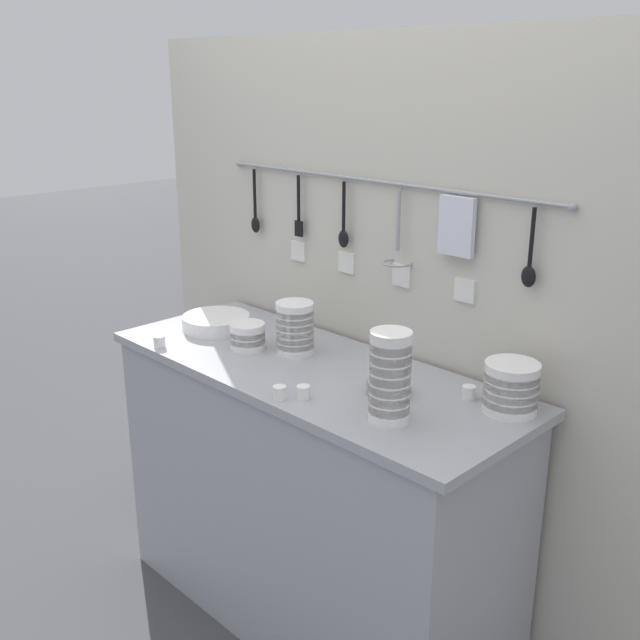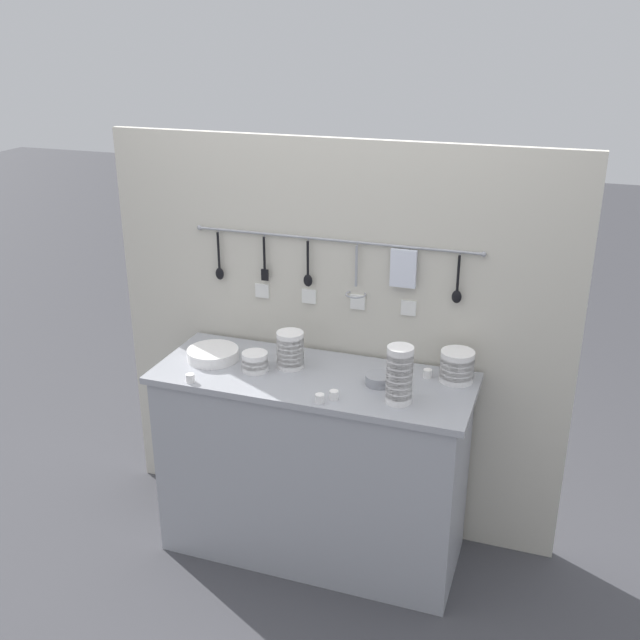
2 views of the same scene
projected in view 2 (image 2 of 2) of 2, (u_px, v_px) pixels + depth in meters
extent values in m
plane|color=#424247|center=(313.00, 546.00, 3.72)|extent=(20.00, 20.00, 0.00)
cube|color=#9EA0A8|center=(313.00, 378.00, 3.38)|extent=(1.45, 0.56, 0.03)
cube|color=#9EA0A8|center=(313.00, 467.00, 3.55)|extent=(1.39, 0.54, 0.91)
cube|color=beige|center=(334.00, 342.00, 3.63)|extent=(2.25, 0.04, 1.95)
cylinder|color=#93969E|center=(333.00, 240.00, 3.41)|extent=(1.36, 0.01, 0.01)
sphere|color=#93969E|center=(200.00, 228.00, 3.62)|extent=(0.02, 0.02, 0.02)
sphere|color=#93969E|center=(484.00, 254.00, 3.20)|extent=(0.02, 0.02, 0.02)
cylinder|color=black|center=(219.00, 251.00, 3.61)|extent=(0.01, 0.01, 0.18)
ellipsoid|color=black|center=(220.00, 274.00, 3.66)|extent=(0.04, 0.02, 0.06)
cylinder|color=#93969E|center=(219.00, 231.00, 3.59)|extent=(0.00, 0.01, 0.02)
cylinder|color=black|center=(264.00, 254.00, 3.54)|extent=(0.01, 0.01, 0.16)
cube|color=black|center=(265.00, 275.00, 3.58)|extent=(0.04, 0.01, 0.06)
cylinder|color=#93969E|center=(265.00, 235.00, 3.52)|extent=(0.01, 0.01, 0.02)
cylinder|color=black|center=(308.00, 258.00, 3.47)|extent=(0.01, 0.01, 0.17)
ellipsoid|color=black|center=(308.00, 280.00, 3.51)|extent=(0.04, 0.02, 0.06)
cylinder|color=#93969E|center=(309.00, 239.00, 3.45)|extent=(0.01, 0.01, 0.02)
cylinder|color=#93969E|center=(356.00, 266.00, 3.40)|extent=(0.01, 0.01, 0.19)
torus|color=#93969E|center=(356.00, 294.00, 3.46)|extent=(0.10, 0.10, 0.01)
cylinder|color=#93969E|center=(358.00, 244.00, 3.38)|extent=(0.01, 0.01, 0.02)
cube|color=silver|center=(403.00, 268.00, 3.33)|extent=(0.12, 0.02, 0.17)
cylinder|color=#93969E|center=(405.00, 248.00, 3.31)|extent=(0.01, 0.01, 0.02)
cylinder|color=black|center=(458.00, 274.00, 3.26)|extent=(0.01, 0.01, 0.16)
ellipsoid|color=black|center=(457.00, 297.00, 3.30)|extent=(0.04, 0.02, 0.06)
cylinder|color=#93969E|center=(460.00, 253.00, 3.24)|extent=(0.00, 0.01, 0.02)
cube|color=white|center=(262.00, 291.00, 3.64)|extent=(0.07, 0.01, 0.07)
cube|color=white|center=(309.00, 296.00, 3.56)|extent=(0.07, 0.01, 0.07)
cube|color=white|center=(358.00, 302.00, 3.49)|extent=(0.07, 0.01, 0.07)
cube|color=white|center=(409.00, 308.00, 3.42)|extent=(0.07, 0.01, 0.07)
cylinder|color=white|center=(399.00, 396.00, 3.13)|extent=(0.11, 0.11, 0.05)
cylinder|color=white|center=(399.00, 390.00, 3.12)|extent=(0.11, 0.11, 0.05)
cylinder|color=white|center=(399.00, 384.00, 3.10)|extent=(0.11, 0.11, 0.05)
cylinder|color=white|center=(399.00, 378.00, 3.09)|extent=(0.11, 0.11, 0.05)
cylinder|color=white|center=(400.00, 372.00, 3.08)|extent=(0.11, 0.11, 0.05)
cylinder|color=white|center=(400.00, 365.00, 3.07)|extent=(0.11, 0.11, 0.05)
cylinder|color=white|center=(400.00, 359.00, 3.06)|extent=(0.11, 0.11, 0.05)
cylinder|color=white|center=(400.00, 353.00, 3.05)|extent=(0.11, 0.11, 0.05)
cylinder|color=white|center=(291.00, 363.00, 3.45)|extent=(0.12, 0.12, 0.04)
cylinder|color=white|center=(290.00, 359.00, 3.44)|extent=(0.12, 0.12, 0.04)
cylinder|color=white|center=(290.00, 354.00, 3.43)|extent=(0.12, 0.12, 0.04)
cylinder|color=white|center=(290.00, 350.00, 3.42)|extent=(0.12, 0.12, 0.04)
cylinder|color=white|center=(290.00, 345.00, 3.41)|extent=(0.12, 0.12, 0.04)
cylinder|color=white|center=(290.00, 341.00, 3.40)|extent=(0.12, 0.12, 0.04)
cylinder|color=white|center=(290.00, 336.00, 3.40)|extent=(0.12, 0.12, 0.04)
cylinder|color=white|center=(255.00, 366.00, 3.41)|extent=(0.12, 0.12, 0.04)
cylinder|color=white|center=(255.00, 362.00, 3.40)|extent=(0.12, 0.12, 0.04)
cylinder|color=white|center=(255.00, 357.00, 3.39)|extent=(0.12, 0.12, 0.04)
cylinder|color=white|center=(456.00, 376.00, 3.31)|extent=(0.15, 0.15, 0.04)
cylinder|color=white|center=(457.00, 371.00, 3.30)|extent=(0.15, 0.15, 0.04)
cylinder|color=white|center=(457.00, 366.00, 3.30)|extent=(0.15, 0.15, 0.04)
cylinder|color=white|center=(457.00, 361.00, 3.29)|extent=(0.15, 0.15, 0.04)
cylinder|color=white|center=(458.00, 356.00, 3.28)|extent=(0.15, 0.15, 0.04)
cylinder|color=white|center=(213.00, 358.00, 3.53)|extent=(0.24, 0.24, 0.01)
cylinder|color=white|center=(213.00, 357.00, 3.53)|extent=(0.24, 0.24, 0.01)
cylinder|color=white|center=(213.00, 355.00, 3.52)|extent=(0.24, 0.24, 0.01)
cylinder|color=white|center=(213.00, 353.00, 3.52)|extent=(0.24, 0.24, 0.01)
cylinder|color=white|center=(213.00, 352.00, 3.52)|extent=(0.24, 0.24, 0.01)
cylinder|color=white|center=(213.00, 350.00, 3.51)|extent=(0.24, 0.24, 0.01)
cylinder|color=#93969E|center=(379.00, 379.00, 3.28)|extent=(0.12, 0.12, 0.04)
cylinder|color=white|center=(428.00, 373.00, 3.34)|extent=(0.04, 0.04, 0.04)
cylinder|color=white|center=(190.00, 378.00, 3.30)|extent=(0.04, 0.04, 0.04)
cylinder|color=white|center=(320.00, 399.00, 3.12)|extent=(0.04, 0.04, 0.04)
cylinder|color=white|center=(334.00, 395.00, 3.15)|extent=(0.04, 0.04, 0.04)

